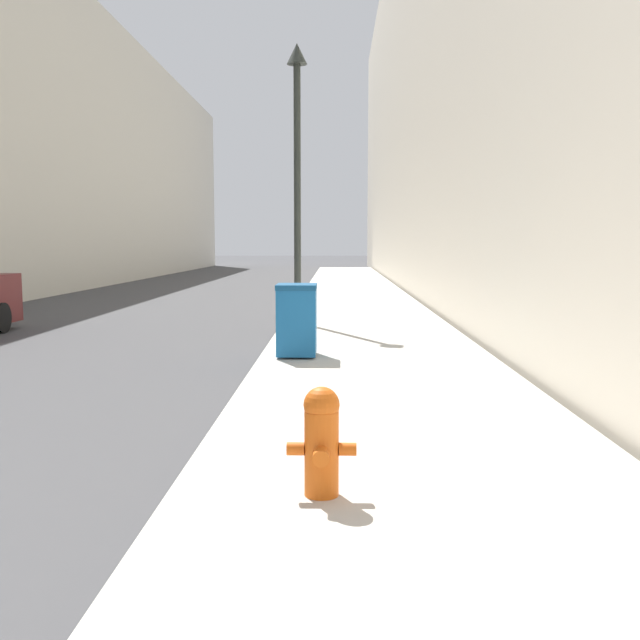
% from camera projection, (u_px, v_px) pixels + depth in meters
% --- Properties ---
extents(sidewalk_right, '(3.58, 60.00, 0.15)m').
position_uv_depth(sidewalk_right, '(358.00, 306.00, 20.37)').
color(sidewalk_right, '#B7B2A8').
rests_on(sidewalk_right, ground).
extents(building_right_stone, '(12.00, 60.00, 16.25)m').
position_uv_depth(building_right_stone, '(559.00, 79.00, 27.27)').
color(building_right_stone, beige).
rests_on(building_right_stone, ground).
extents(fire_hydrant, '(0.48, 0.36, 0.75)m').
position_uv_depth(fire_hydrant, '(322.00, 439.00, 4.84)').
color(fire_hydrant, '#D15614').
rests_on(fire_hydrant, sidewalk_right).
extents(trash_bin, '(0.60, 0.71, 1.10)m').
position_uv_depth(trash_bin, '(297.00, 319.00, 10.80)').
color(trash_bin, '#19609E').
rests_on(trash_bin, sidewalk_right).
extents(lamppost, '(0.42, 0.42, 5.84)m').
position_uv_depth(lamppost, '(297.00, 157.00, 15.00)').
color(lamppost, '#2D332D').
rests_on(lamppost, sidewalk_right).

